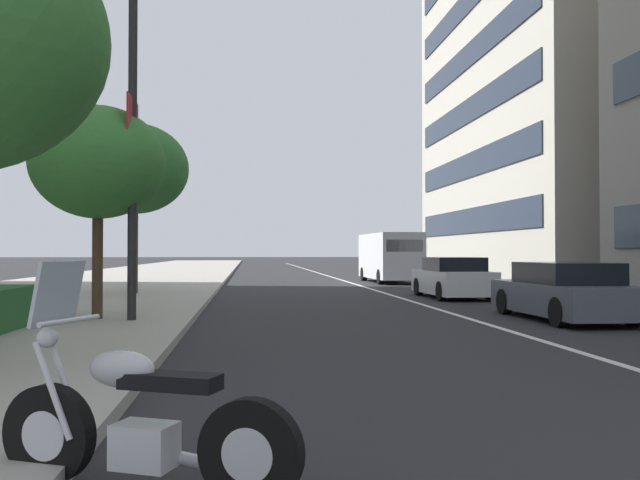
% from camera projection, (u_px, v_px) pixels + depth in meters
% --- Properties ---
extents(sidewalk_right_plaza, '(160.00, 10.68, 0.15)m').
position_uv_depth(sidewalk_right_plaza, '(108.00, 283.00, 31.36)').
color(sidewalk_right_plaza, '#A39E93').
rests_on(sidewalk_right_plaza, ground).
extents(lane_centre_stripe, '(110.00, 0.16, 0.01)m').
position_uv_depth(lane_centre_stripe, '(340.00, 280.00, 37.55)').
color(lane_centre_stripe, silver).
rests_on(lane_centre_stripe, ground).
extents(motorcycle_by_sign_pole, '(0.97, 1.99, 1.49)m').
position_uv_depth(motorcycle_by_sign_pole, '(140.00, 424.00, 4.30)').
color(motorcycle_by_sign_pole, black).
rests_on(motorcycle_by_sign_pole, ground).
extents(car_approaching_light, '(4.45, 1.83, 1.31)m').
position_uv_depth(car_approaching_light, '(564.00, 293.00, 15.31)').
color(car_approaching_light, '#4C515B').
rests_on(car_approaching_light, ground).
extents(car_following_behind, '(4.23, 1.84, 1.36)m').
position_uv_depth(car_following_behind, '(453.00, 279.00, 22.65)').
color(car_following_behind, silver).
rests_on(car_following_behind, ground).
extents(delivery_van_ahead, '(6.24, 2.21, 2.46)m').
position_uv_depth(delivery_van_ahead, '(390.00, 256.00, 34.20)').
color(delivery_van_ahead, silver).
rests_on(delivery_van_ahead, ground).
extents(street_lamp_with_banners, '(1.26, 2.12, 9.40)m').
position_uv_depth(street_lamp_with_banners, '(146.00, 58.00, 13.94)').
color(street_lamp_with_banners, '#232326').
rests_on(street_lamp_with_banners, sidewalk_right_plaza).
extents(street_tree_far_plaza, '(2.79, 2.79, 4.46)m').
position_uv_depth(street_tree_far_plaza, '(98.00, 163.00, 14.14)').
color(street_tree_far_plaza, '#473323').
rests_on(street_tree_far_plaza, sidewalk_right_plaza).
extents(street_tree_by_lamp_post, '(3.62, 3.62, 5.77)m').
position_uv_depth(street_tree_by_lamp_post, '(135.00, 169.00, 22.95)').
color(street_tree_by_lamp_post, '#473323').
rests_on(street_tree_by_lamp_post, sidewalk_right_plaza).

